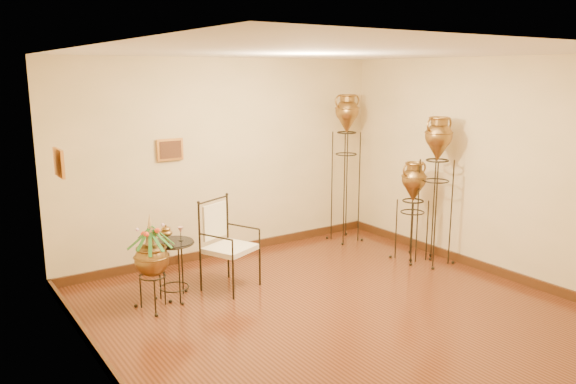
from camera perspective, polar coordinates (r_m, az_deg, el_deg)
ground at (r=6.38m, az=4.78°, el=-12.03°), size 5.00×5.00×0.00m
room_shell at (r=5.89m, az=4.98°, el=3.55°), size 5.02×5.02×2.81m
amphora_tall at (r=8.70m, az=5.90°, el=2.58°), size 0.53×0.53×2.30m
amphora_mid at (r=7.87m, az=14.76°, el=0.20°), size 0.55×0.55×2.05m
amphora_short at (r=8.02m, az=12.53°, el=-1.88°), size 0.56×0.56×1.42m
planter_urn at (r=6.39m, az=-13.69°, el=-6.28°), size 0.60×0.60×1.12m
armchair at (r=6.87m, az=-5.90°, el=-5.36°), size 0.80×0.78×1.10m
side_table at (r=6.70m, az=-11.55°, el=-7.67°), size 0.61×0.61×0.88m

